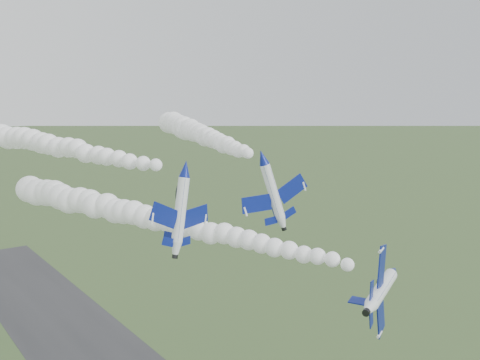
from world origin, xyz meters
name	(u,v)px	position (x,y,z in m)	size (l,w,h in m)	color
jet_lead	(394,271)	(15.73, -3.30, 33.72)	(6.99, 12.72, 11.08)	white
smoke_trail_jet_lead	(161,220)	(0.74, 30.19, 36.00)	(5.00, 66.41, 5.00)	white
jet_pair_left	(186,169)	(-2.19, 17.21, 45.88)	(10.94, 12.96, 3.69)	white
smoke_trail_jet_pair_left	(20,138)	(-13.57, 55.51, 48.01)	(5.27, 73.50, 5.27)	white
jet_pair_right	(263,157)	(11.58, 18.06, 46.42)	(10.75, 13.18, 4.31)	white
smoke_trail_jet_pair_right	(201,135)	(19.05, 47.11, 47.81)	(5.12, 53.30, 5.12)	white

